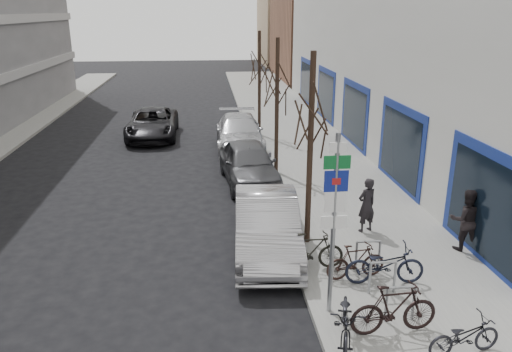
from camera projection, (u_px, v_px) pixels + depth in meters
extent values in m
plane|color=black|center=(221.00, 323.00, 10.88)|extent=(120.00, 120.00, 0.00)
cube|color=slate|center=(321.00, 172.00, 20.72)|extent=(5.00, 70.00, 0.15)
cube|color=brown|center=(340.00, 37.00, 48.59)|extent=(12.00, 14.00, 8.00)
cube|color=#937A5B|center=(313.00, 26.00, 62.64)|extent=(13.00, 12.00, 9.00)
cylinder|color=gray|center=(333.00, 230.00, 10.44)|extent=(0.10, 0.10, 4.20)
cube|color=white|center=(338.00, 148.00, 9.85)|extent=(0.35, 0.03, 0.22)
cube|color=#0C5926|center=(337.00, 162.00, 9.94)|extent=(0.55, 0.03, 0.28)
cube|color=navy|center=(336.00, 181.00, 10.07)|extent=(0.50, 0.03, 0.45)
cube|color=maroon|center=(336.00, 181.00, 10.06)|extent=(0.18, 0.02, 0.14)
cube|color=white|center=(335.00, 202.00, 10.21)|extent=(0.45, 0.03, 0.45)
cube|color=white|center=(334.00, 222.00, 10.35)|extent=(0.55, 0.03, 0.28)
cylinder|color=gray|center=(386.00, 305.00, 10.57)|extent=(0.06, 0.06, 0.80)
cylinder|color=gray|center=(413.00, 303.00, 10.62)|extent=(0.06, 0.06, 0.80)
cylinder|color=gray|center=(402.00, 287.00, 10.47)|extent=(0.60, 0.06, 0.06)
cylinder|color=gray|center=(370.00, 278.00, 11.60)|extent=(0.06, 0.06, 0.80)
cylinder|color=gray|center=(395.00, 277.00, 11.66)|extent=(0.06, 0.06, 0.80)
cylinder|color=gray|center=(384.00, 262.00, 11.51)|extent=(0.60, 0.06, 0.06)
cylinder|color=gray|center=(356.00, 256.00, 12.64)|extent=(0.06, 0.06, 0.80)
cylinder|color=gray|center=(379.00, 255.00, 12.70)|extent=(0.06, 0.06, 0.80)
cylinder|color=gray|center=(369.00, 241.00, 12.54)|extent=(0.60, 0.06, 0.06)
cylinder|color=black|center=(310.00, 154.00, 13.56)|extent=(0.16, 0.16, 5.50)
cylinder|color=black|center=(277.00, 109.00, 19.69)|extent=(0.16, 0.16, 5.50)
cylinder|color=black|center=(259.00, 86.00, 25.83)|extent=(0.16, 0.16, 5.50)
cylinder|color=gray|center=(295.00, 232.00, 13.70)|extent=(0.05, 0.05, 1.10)
cube|color=#3F3F44|center=(296.00, 210.00, 13.50)|extent=(0.10, 0.08, 0.18)
cylinder|color=gray|center=(270.00, 171.00, 18.89)|extent=(0.05, 0.05, 1.10)
cube|color=#3F3F44|center=(270.00, 155.00, 18.69)|extent=(0.10, 0.08, 0.18)
cylinder|color=gray|center=(256.00, 136.00, 24.08)|extent=(0.05, 0.05, 1.10)
cube|color=#3F3F44|center=(256.00, 123.00, 23.88)|extent=(0.10, 0.08, 0.18)
imported|color=black|center=(346.00, 318.00, 9.82)|extent=(1.02, 1.95, 1.14)
imported|color=black|center=(394.00, 309.00, 10.13)|extent=(1.91, 0.69, 1.14)
imported|color=black|center=(385.00, 261.00, 11.99)|extent=(1.95, 0.70, 1.17)
imported|color=black|center=(311.00, 251.00, 12.68)|extent=(1.72, 0.53, 1.04)
imported|color=black|center=(465.00, 333.00, 9.53)|extent=(1.58, 0.69, 0.93)
imported|color=black|center=(356.00, 261.00, 12.26)|extent=(1.60, 0.68, 0.94)
imported|color=#A6A5AA|center=(267.00, 225.00, 13.86)|extent=(2.05, 5.04, 1.62)
imported|color=#4B4C50|center=(249.00, 163.00, 19.40)|extent=(2.36, 4.96, 1.64)
imported|color=#AFB0B5|center=(240.00, 133.00, 24.33)|extent=(2.31, 5.52, 1.59)
imported|color=black|center=(153.00, 123.00, 26.49)|extent=(2.53, 5.46, 1.51)
imported|color=black|center=(367.00, 205.00, 14.78)|extent=(0.71, 0.60, 1.67)
imported|color=black|center=(465.00, 219.00, 13.64)|extent=(0.73, 0.57, 1.78)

